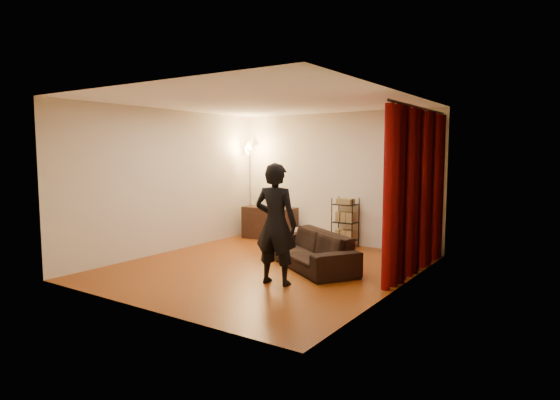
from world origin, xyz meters
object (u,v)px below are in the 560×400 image
Objects in this scene: wire_shelf at (345,222)px; storage_boxes at (303,234)px; sofa at (310,249)px; media_cabinet at (270,223)px; person at (276,224)px; floor_lamp at (250,189)px.

storage_boxes is at bearing -164.59° from wire_shelf.
sofa is at bearing -64.74° from wire_shelf.
media_cabinet is at bearing -168.59° from storage_boxes.
floor_lamp is (-2.61, 2.79, 0.21)m from person.
wire_shelf is 0.46× the size of floor_lamp.
floor_lamp is (-2.51, 1.66, 0.79)m from sofa.
person is 3.39m from storage_boxes.
floor_lamp is at bearing -157.82° from wire_shelf.
media_cabinet reaches higher than storage_boxes.
media_cabinet is 1.21× the size of wire_shelf.
wire_shelf reaches higher than media_cabinet.
person reaches higher than storage_boxes.
sofa is 1.69× the size of media_cabinet.
media_cabinet is (-2.12, 2.86, -0.53)m from person.
storage_boxes is at bearing 4.66° from media_cabinet.
wire_shelf is at bearing -2.01° from storage_boxes.
sofa is at bearing -33.42° from floor_lamp.
sofa is at bearing -56.31° from storage_boxes.
wire_shelf is (-0.35, 2.98, -0.38)m from person.
floor_lamp is (-0.49, -0.07, 0.73)m from media_cabinet.
sofa is 1.87m from wire_shelf.
wire_shelf is at bearing -91.75° from person.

